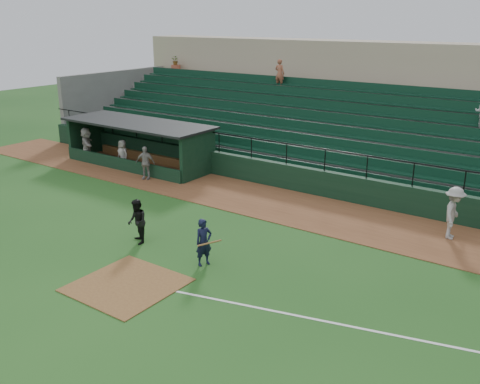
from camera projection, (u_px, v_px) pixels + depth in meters
The scene contains 12 objects.
ground at pixel (150, 273), 17.10m from camera, with size 90.00×90.00×0.00m, color #1F4E19.
warning_track at pixel (280, 204), 23.29m from camera, with size 40.00×4.00×0.03m, color brown.
home_plate_dirt at pixel (127, 285), 16.32m from camera, with size 3.00×3.00×0.03m, color brown.
foul_line at pixel (409, 338), 13.63m from camera, with size 18.00×0.09×0.01m, color white.
stadium_structure at pixel (361, 123), 29.12m from camera, with size 38.00×13.08×6.40m.
dugout at pixel (144, 140), 29.44m from camera, with size 8.90×3.20×2.42m.
batter_at_plate at pixel (204, 242), 17.44m from camera, with size 1.09×0.71×1.61m.
umpire at pixel (137, 222), 19.13m from camera, with size 0.80×0.62×1.65m, color black.
runner at pixel (454, 213), 19.42m from camera, with size 1.27×0.73×1.97m, color #A09C96.
dugout_player_a at pixel (145, 163), 26.63m from camera, with size 0.99×0.41×1.69m, color gray.
dugout_player_b at pixel (123, 154), 28.54m from camera, with size 0.76×0.50×1.56m, color #9F9995.
dugout_player_c at pixel (87, 144), 29.98m from camera, with size 1.78×0.57×1.92m, color #A9A29E.
Camera 1 is at (11.27, -10.90, 7.85)m, focal length 39.82 mm.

